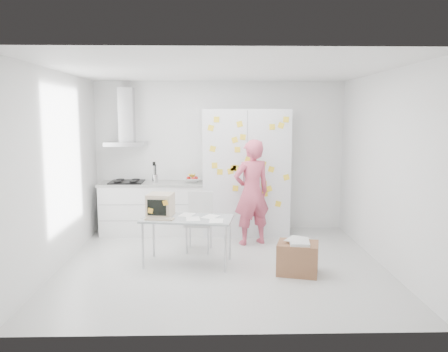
{
  "coord_description": "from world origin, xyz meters",
  "views": [
    {
      "loc": [
        -0.12,
        -5.95,
        2.09
      ],
      "look_at": [
        0.04,
        0.71,
        1.17
      ],
      "focal_mm": 35.0,
      "sensor_mm": 36.0,
      "label": 1
    }
  ],
  "objects_px": {
    "person": "(252,192)",
    "chair": "(199,218)",
    "desk": "(170,211)",
    "cardboard_box": "(298,258)"
  },
  "relations": [
    {
      "from": "person",
      "to": "desk",
      "type": "height_order",
      "value": "person"
    },
    {
      "from": "person",
      "to": "cardboard_box",
      "type": "xyz_separation_m",
      "value": [
        0.5,
        -1.38,
        -0.64
      ]
    },
    {
      "from": "desk",
      "to": "cardboard_box",
      "type": "xyz_separation_m",
      "value": [
        1.73,
        -0.47,
        -0.54
      ]
    },
    {
      "from": "person",
      "to": "chair",
      "type": "relative_size",
      "value": 1.9
    },
    {
      "from": "person",
      "to": "chair",
      "type": "bearing_deg",
      "value": -1.56
    },
    {
      "from": "desk",
      "to": "chair",
      "type": "height_order",
      "value": "desk"
    },
    {
      "from": "person",
      "to": "desk",
      "type": "relative_size",
      "value": 1.29
    },
    {
      "from": "chair",
      "to": "person",
      "type": "bearing_deg",
      "value": 25.66
    },
    {
      "from": "chair",
      "to": "cardboard_box",
      "type": "distance_m",
      "value": 1.75
    },
    {
      "from": "person",
      "to": "desk",
      "type": "xyz_separation_m",
      "value": [
        -1.23,
        -0.91,
        -0.1
      ]
    }
  ]
}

